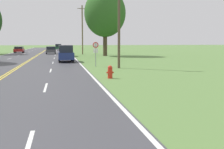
% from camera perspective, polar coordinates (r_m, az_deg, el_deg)
% --- Properties ---
extents(fire_hydrant, '(0.48, 0.32, 0.87)m').
position_cam_1_polar(fire_hydrant, '(18.77, -0.40, 0.55)').
color(fire_hydrant, red).
rests_on(fire_hydrant, ground).
extents(traffic_sign, '(0.60, 0.10, 2.42)m').
position_cam_1_polar(traffic_sign, '(27.63, -3.34, 5.39)').
color(traffic_sign, gray).
rests_on(traffic_sign, ground).
extents(utility_pole_midground, '(1.80, 0.24, 9.17)m').
position_cam_1_polar(utility_pole_midground, '(26.08, 1.43, 11.74)').
color(utility_pole_midground, brown).
rests_on(utility_pole_midground, ground).
extents(utility_pole_far, '(1.80, 0.24, 9.33)m').
position_cam_1_polar(utility_pole_far, '(54.95, -6.05, 9.14)').
color(utility_pole_far, brown).
rests_on(utility_pole_far, ground).
extents(tree_right_cluster, '(7.04, 7.04, 11.32)m').
position_cam_1_polar(tree_right_cluster, '(48.81, -1.43, 12.34)').
color(tree_right_cluster, '#473828').
rests_on(tree_right_cluster, ground).
extents(car_dark_blue_suv_mid_near, '(1.85, 4.73, 2.02)m').
position_cam_1_polar(car_dark_blue_suv_mid_near, '(34.66, -9.38, 4.30)').
color(car_dark_blue_suv_mid_near, black).
rests_on(car_dark_blue_suv_mid_near, ground).
extents(car_silver_hatchback_mid_far, '(2.10, 4.19, 1.54)m').
position_cam_1_polar(car_silver_hatchback_mid_far, '(47.45, -9.20, 4.65)').
color(car_silver_hatchback_mid_far, black).
rests_on(car_silver_hatchback_mid_far, ground).
extents(car_dark_grey_hatchback_receding, '(2.00, 3.54, 1.49)m').
position_cam_1_polar(car_dark_grey_hatchback_receding, '(57.57, -12.33, 4.91)').
color(car_dark_grey_hatchback_receding, black).
rests_on(car_dark_grey_hatchback_receding, ground).
extents(car_red_hatchback_distant, '(1.94, 3.72, 1.38)m').
position_cam_1_polar(car_red_hatchback_distant, '(64.68, -18.36, 4.87)').
color(car_red_hatchback_distant, black).
rests_on(car_red_hatchback_distant, ground).
extents(car_dark_green_van_horizon, '(1.90, 4.32, 1.75)m').
position_cam_1_polar(car_dark_green_van_horizon, '(84.09, -10.85, 5.54)').
color(car_dark_green_van_horizon, black).
rests_on(car_dark_green_van_horizon, ground).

